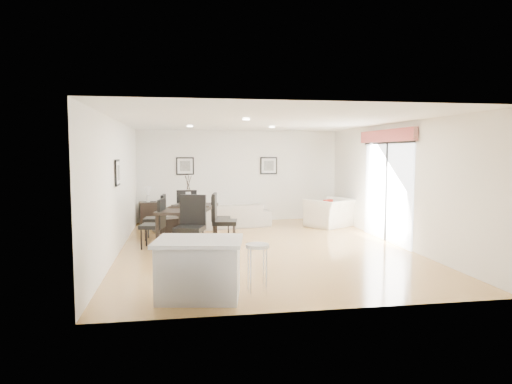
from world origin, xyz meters
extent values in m
plane|color=#D9AD59|center=(0.00, 0.00, 0.00)|extent=(8.00, 8.00, 0.00)
cube|color=white|center=(0.00, 4.00, 1.35)|extent=(6.00, 0.04, 2.70)
cube|color=white|center=(0.00, -4.00, 1.35)|extent=(6.00, 0.04, 2.70)
cube|color=white|center=(-3.00, 0.00, 1.35)|extent=(0.04, 8.00, 2.70)
cube|color=white|center=(3.00, 0.00, 1.35)|extent=(0.04, 8.00, 2.70)
cube|color=white|center=(0.00, 0.00, 2.70)|extent=(6.00, 8.00, 0.02)
imported|color=gray|center=(-0.42, 2.80, 0.32)|extent=(2.32, 1.27, 0.64)
imported|color=silver|center=(2.34, 2.42, 0.38)|extent=(1.56, 1.52, 0.77)
imported|color=#3E632A|center=(5.49, 0.69, 0.36)|extent=(0.50, 0.50, 0.72)
cube|color=black|center=(-1.57, 0.81, 0.78)|extent=(1.49, 2.15, 0.07)
cylinder|color=black|center=(-2.23, 0.06, 0.37)|extent=(0.08, 0.08, 0.75)
cylinder|color=black|center=(-1.71, 1.80, 0.37)|extent=(0.08, 0.08, 0.75)
cylinder|color=black|center=(-1.42, -0.18, 0.37)|extent=(0.08, 0.08, 0.75)
cylinder|color=black|center=(-0.90, 1.56, 0.37)|extent=(0.08, 0.08, 0.75)
cube|color=black|center=(-2.35, 0.32, 0.48)|extent=(0.57, 0.57, 0.08)
cube|color=black|center=(-2.15, 0.28, 0.78)|extent=(0.16, 0.48, 0.57)
cylinder|color=black|center=(-2.49, 0.54, 0.22)|extent=(0.04, 0.04, 0.44)
cylinder|color=black|center=(-2.13, 0.46, 0.22)|extent=(0.04, 0.04, 0.44)
cylinder|color=black|center=(-2.57, 0.18, 0.22)|extent=(0.04, 0.04, 0.44)
cylinder|color=black|center=(-2.21, 0.10, 0.22)|extent=(0.04, 0.04, 0.44)
cube|color=black|center=(-2.35, 1.30, 0.48)|extent=(0.52, 0.52, 0.08)
cube|color=black|center=(-2.14, 1.27, 0.78)|extent=(0.11, 0.48, 0.57)
cylinder|color=black|center=(-2.51, 1.50, 0.22)|extent=(0.04, 0.04, 0.44)
cylinder|color=black|center=(-2.14, 1.46, 0.22)|extent=(0.04, 0.04, 0.44)
cylinder|color=black|center=(-2.55, 1.13, 0.22)|extent=(0.04, 0.04, 0.44)
cylinder|color=black|center=(-2.18, 1.09, 0.22)|extent=(0.04, 0.04, 0.44)
cube|color=black|center=(-0.79, 0.32, 0.52)|extent=(0.60, 0.60, 0.09)
cube|color=black|center=(-1.01, 0.36, 0.85)|extent=(0.15, 0.52, 0.62)
cylinder|color=black|center=(-0.62, 0.09, 0.24)|extent=(0.04, 0.04, 0.47)
cylinder|color=black|center=(-1.02, 0.15, 0.24)|extent=(0.04, 0.04, 0.47)
cylinder|color=black|center=(-0.55, 0.49, 0.24)|extent=(0.04, 0.04, 0.47)
cylinder|color=black|center=(-0.96, 0.56, 0.24)|extent=(0.04, 0.04, 0.47)
cube|color=black|center=(-0.79, 1.30, 0.45)|extent=(0.50, 0.50, 0.08)
cube|color=black|center=(-0.99, 1.32, 0.74)|extent=(0.10, 0.46, 0.54)
cylinder|color=black|center=(-0.63, 1.10, 0.21)|extent=(0.04, 0.04, 0.42)
cylinder|color=black|center=(-0.98, 1.14, 0.21)|extent=(0.04, 0.04, 0.42)
cylinder|color=black|center=(-0.59, 1.46, 0.21)|extent=(0.04, 0.04, 0.42)
cylinder|color=black|center=(-0.95, 1.49, 0.21)|extent=(0.04, 0.04, 0.42)
cube|color=black|center=(-1.57, -0.49, 0.54)|extent=(0.68, 0.68, 0.09)
cube|color=black|center=(-1.49, -0.27, 0.88)|extent=(0.53, 0.24, 0.64)
cylinder|color=black|center=(-1.83, -0.62, 0.25)|extent=(0.04, 0.04, 0.49)
cylinder|color=black|center=(-1.70, -0.22, 0.25)|extent=(0.04, 0.04, 0.49)
cylinder|color=black|center=(-1.44, -0.76, 0.25)|extent=(0.04, 0.04, 0.49)
cylinder|color=black|center=(-1.30, -0.36, 0.25)|extent=(0.04, 0.04, 0.49)
cube|color=black|center=(-1.57, 2.11, 0.50)|extent=(0.54, 0.54, 0.09)
cube|color=black|center=(-1.59, 1.89, 0.81)|extent=(0.50, 0.11, 0.60)
cylinder|color=black|center=(-1.36, 2.28, 0.23)|extent=(0.04, 0.04, 0.46)
cylinder|color=black|center=(-1.39, 1.90, 0.23)|extent=(0.04, 0.04, 0.46)
cylinder|color=black|center=(-1.74, 2.32, 0.23)|extent=(0.04, 0.04, 0.46)
cylinder|color=black|center=(-1.78, 1.93, 0.23)|extent=(0.04, 0.04, 0.46)
cylinder|color=white|center=(-1.57, 0.81, 0.99)|extent=(0.12, 0.12, 0.35)
cylinder|color=black|center=(-1.27, 0.81, 0.82)|extent=(0.34, 0.34, 0.01)
cylinder|color=black|center=(-1.27, 0.81, 0.85)|extent=(0.18, 0.18, 0.05)
cylinder|color=black|center=(-1.57, 1.36, 0.82)|extent=(0.34, 0.34, 0.01)
cylinder|color=black|center=(-1.57, 1.36, 0.85)|extent=(0.18, 0.18, 0.05)
cylinder|color=black|center=(-1.87, 0.81, 0.82)|extent=(0.34, 0.34, 0.01)
cylinder|color=black|center=(-1.87, 0.81, 0.85)|extent=(0.18, 0.18, 0.05)
cylinder|color=black|center=(-1.57, 0.26, 0.82)|extent=(0.34, 0.34, 0.01)
cylinder|color=black|center=(-1.57, 0.26, 0.85)|extent=(0.18, 0.18, 0.05)
cube|color=black|center=(-1.97, 2.34, 0.18)|extent=(1.02, 0.78, 0.36)
cube|color=black|center=(-2.66, 3.66, 0.32)|extent=(0.55, 0.55, 0.64)
cylinder|color=white|center=(-2.66, 3.66, 0.73)|extent=(0.10, 0.10, 0.18)
cone|color=beige|center=(-2.66, 3.66, 0.95)|extent=(0.22, 0.22, 0.24)
cube|color=#A12214|center=(2.23, 2.31, 0.60)|extent=(0.32, 0.27, 0.33)
cube|color=white|center=(-1.50, -3.23, 0.39)|extent=(1.24, 1.01, 0.79)
cube|color=silver|center=(-1.50, -3.23, 0.81)|extent=(1.35, 1.12, 0.06)
cylinder|color=silver|center=(-0.66, -3.23, 0.72)|extent=(0.34, 0.34, 0.05)
cylinder|color=silver|center=(-0.55, -3.12, 0.36)|extent=(0.02, 0.02, 0.72)
cylinder|color=silver|center=(-0.78, -3.12, 0.36)|extent=(0.02, 0.02, 0.72)
cylinder|color=silver|center=(-0.78, -3.34, 0.36)|extent=(0.02, 0.02, 0.72)
cylinder|color=silver|center=(-0.55, -3.34, 0.36)|extent=(0.02, 0.02, 0.72)
cube|color=black|center=(-1.60, 3.97, 1.65)|extent=(0.52, 0.03, 0.52)
cube|color=white|center=(-1.60, 3.97, 1.65)|extent=(0.44, 0.04, 0.44)
cube|color=#504F4B|center=(-1.60, 3.97, 1.65)|extent=(0.30, 0.04, 0.30)
cube|color=black|center=(0.90, 3.97, 1.65)|extent=(0.52, 0.03, 0.52)
cube|color=white|center=(0.90, 3.97, 1.65)|extent=(0.44, 0.04, 0.44)
cube|color=#504F4B|center=(0.90, 3.97, 1.65)|extent=(0.30, 0.04, 0.30)
cube|color=black|center=(-2.97, -0.20, 1.65)|extent=(0.03, 0.52, 0.52)
cube|color=white|center=(-2.97, -0.20, 1.65)|extent=(0.04, 0.44, 0.44)
cube|color=#504F4B|center=(-2.97, -0.20, 1.65)|extent=(0.04, 0.30, 0.30)
cube|color=white|center=(2.98, 0.30, 1.12)|extent=(0.02, 2.40, 2.25)
cube|color=black|center=(2.96, 0.30, 1.12)|extent=(0.03, 0.05, 2.25)
cube|color=black|center=(2.96, 0.30, 2.27)|extent=(0.03, 2.50, 0.05)
cube|color=maroon|center=(2.92, 0.30, 2.43)|extent=(0.10, 2.70, 0.28)
plane|color=gray|center=(5.00, 0.30, 0.00)|extent=(6.00, 6.00, 0.00)
cube|color=#2F2F32|center=(6.20, 0.30, 0.90)|extent=(0.08, 5.50, 1.80)
cube|color=maroon|center=(6.05, 2.70, 1.00)|extent=(0.35, 0.35, 2.00)
camera|label=1|loc=(-1.74, -9.57, 2.06)|focal=32.00mm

